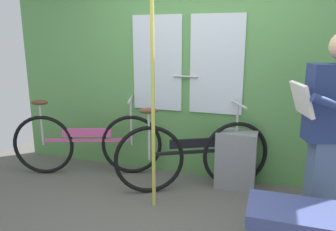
# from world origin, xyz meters

# --- Properties ---
(ground_plane) EXTENTS (5.91, 3.87, 0.04)m
(ground_plane) POSITION_xyz_m (0.00, 0.00, -0.02)
(ground_plane) COLOR #56544F
(train_door_wall) EXTENTS (4.91, 0.28, 2.35)m
(train_door_wall) POSITION_xyz_m (-0.01, 1.13, 1.23)
(train_door_wall) COLOR #56934C
(train_door_wall) RESTS_ON ground_plane
(bicycle_near_door) EXTENTS (1.73, 0.69, 0.94)m
(bicycle_near_door) POSITION_xyz_m (-1.34, 0.72, 0.39)
(bicycle_near_door) COLOR black
(bicycle_near_door) RESTS_ON ground_plane
(bicycle_leaning_behind) EXTENTS (1.54, 0.84, 0.96)m
(bicycle_leaning_behind) POSITION_xyz_m (-0.01, 0.70, 0.40)
(bicycle_leaning_behind) COLOR black
(bicycle_leaning_behind) RESTS_ON ground_plane
(passenger_reading_newspaper) EXTENTS (0.62, 0.55, 1.68)m
(passenger_reading_newspaper) POSITION_xyz_m (1.25, 0.26, 0.89)
(passenger_reading_newspaper) COLOR slate
(passenger_reading_newspaper) RESTS_ON ground_plane
(trash_bin_by_wall) EXTENTS (0.43, 0.28, 0.64)m
(trash_bin_by_wall) POSITION_xyz_m (0.43, 0.92, 0.32)
(trash_bin_by_wall) COLOR gray
(trash_bin_by_wall) RESTS_ON ground_plane
(handrail_pole) EXTENTS (0.04, 0.04, 2.31)m
(handrail_pole) POSITION_xyz_m (-0.29, 0.23, 1.16)
(handrail_pole) COLOR #C6C14C
(handrail_pole) RESTS_ON ground_plane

